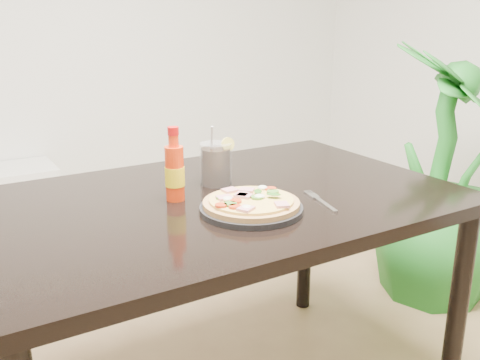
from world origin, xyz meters
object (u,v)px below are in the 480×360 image
plate (251,209)px  cola_cup (216,165)px  dining_table (219,222)px  houseplant (443,175)px  fork (319,200)px  hot_sauce_bottle (175,172)px  pizza (251,202)px

plate → cola_cup: bearing=81.7°
dining_table → houseplant: (1.25, 0.19, -0.09)m
houseplant → cola_cup: bearing=-176.3°
fork → houseplant: bearing=33.6°
plate → hot_sauce_bottle: (-0.13, 0.20, 0.08)m
dining_table → fork: size_ratio=7.49×
pizza → fork: pizza is taller
hot_sauce_bottle → houseplant: 1.41m
dining_table → plate: plate is taller
houseplant → dining_table: bearing=-171.5°
pizza → fork: 0.22m
hot_sauce_bottle → cola_cup: (0.17, 0.08, -0.02)m
dining_table → cola_cup: cola_cup is taller
plate → cola_cup: cola_cup is taller
pizza → hot_sauce_bottle: hot_sauce_bottle is taller
hot_sauce_bottle → houseplant: houseplant is taller
dining_table → houseplant: 1.27m
plate → houseplant: 1.30m
cola_cup → hot_sauce_bottle: bearing=-156.5°
dining_table → hot_sauce_bottle: (-0.13, 0.03, 0.17)m
plate → pizza: bearing=152.8°
plate → cola_cup: (0.04, 0.27, 0.05)m
plate → pizza: pizza is taller
hot_sauce_bottle → dining_table: bearing=-14.7°
cola_cup → houseplant: houseplant is taller
fork → houseplant: 1.11m
pizza → plate: bearing=-27.2°
plate → fork: 0.22m
plate → fork: plate is taller
cola_cup → fork: size_ratio=1.02×
cola_cup → houseplant: bearing=3.7°
dining_table → pizza: 0.20m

